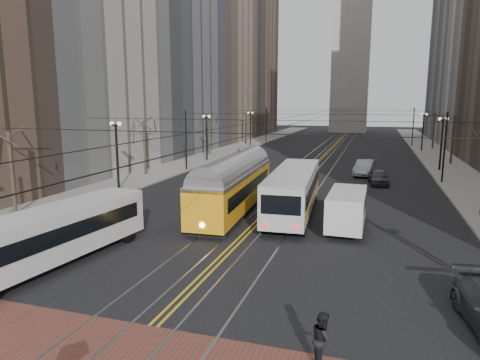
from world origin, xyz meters
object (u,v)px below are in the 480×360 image
Objects in this scene: sedan_silver at (365,168)px; pedestrian_c at (323,339)px; cargo_van at (347,211)px; sedan_grey at (378,177)px; streetcar at (234,190)px; transit_bus at (52,238)px; rear_bus at (293,193)px.

pedestrian_c is at bearing -82.91° from sedan_silver.
sedan_grey is at bearing 83.97° from cargo_van.
streetcar is at bearing -130.96° from sedan_grey.
transit_bus is 29.24m from sedan_grey.
rear_bus is at bearing 145.52° from cargo_van.
rear_bus is 16.79m from pedestrian_c.
streetcar is 7.94m from cargo_van.
streetcar reaches higher than sedan_grey.
sedan_grey is 2.42× the size of pedestrian_c.
sedan_grey is (5.46, 13.15, -0.85)m from rear_bus.
rear_bus is at bearing -118.59° from sedan_grey.
transit_bus is 12.85m from streetcar.
rear_bus is (4.03, 0.44, -0.03)m from streetcar.
pedestrian_c is at bearing -10.81° from transit_bus.
cargo_van reaches higher than pedestrian_c.
rear_bus is 7.17× the size of pedestrian_c.
pedestrian_c reaches higher than sedan_grey.
sedan_silver is (-1.32, 4.75, 0.12)m from sedan_grey.
rear_bus is at bearing 61.03° from transit_bus.
pedestrian_c is (3.87, -16.32, -0.69)m from rear_bus.
sedan_grey is (14.28, 25.51, -0.66)m from transit_bus.
streetcar is at bearing -106.45° from sedan_silver.
sedan_silver is at bearing 99.49° from sedan_grey.
rear_bus is at bearing -95.46° from sedan_silver.
cargo_van reaches higher than sedan_grey.
transit_bus reaches higher than cargo_van.
rear_bus is 2.96× the size of sedan_grey.
streetcar is 3.34× the size of sedan_grey.
transit_bus is 6.56× the size of pedestrian_c.
streetcar is at bearing -177.46° from rear_bus.
streetcar is at bearing 10.46° from pedestrian_c.
cargo_van is 3.22× the size of pedestrian_c.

